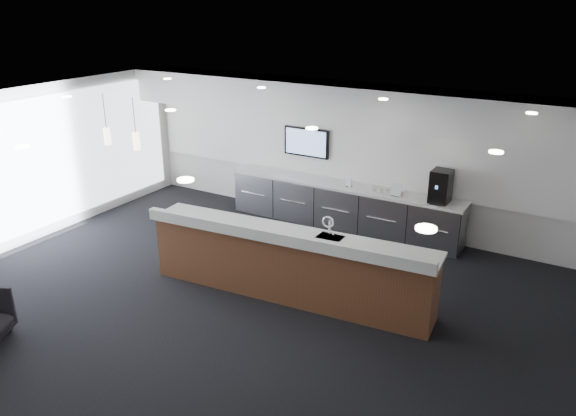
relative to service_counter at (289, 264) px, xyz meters
The scene contains 21 objects.
ground 0.97m from the service_counter, 129.51° to the right, with size 10.00×10.00×0.00m, color black.
ceiling 2.55m from the service_counter, 129.51° to the right, with size 10.00×8.00×0.02m, color black.
back_wall 3.55m from the service_counter, 98.34° to the left, with size 10.00×0.02×3.00m, color silver.
left_wall 5.61m from the service_counter, behind, with size 0.02×8.00×3.00m, color silver.
soffit_bulkhead 3.64m from the service_counter, 99.59° to the left, with size 10.00×0.90×0.70m, color white.
alcove_panel 3.55m from the service_counter, 98.41° to the left, with size 9.80×0.06×1.40m, color white.
window_blinds_wall 5.57m from the service_counter, behind, with size 0.04×7.36×2.55m, color silver.
back_credenza 3.08m from the service_counter, 99.31° to the left, with size 5.06×0.66×0.95m.
wall_tv 3.78m from the service_counter, 114.39° to the left, with size 1.05×0.08×0.62m.
pendant_left 3.35m from the service_counter, behind, with size 0.12×0.12×0.30m, color beige.
pendant_right 3.97m from the service_counter, behind, with size 0.12×0.12×0.30m, color beige.
ceiling_can_lights 2.52m from the service_counter, 129.51° to the right, with size 7.00×5.00×0.02m, color white, non-canonical shape.
service_counter is the anchor object (origin of this frame).
coffee_machine 3.44m from the service_counter, 63.48° to the left, with size 0.36×0.48×0.62m.
info_sign_left 3.01m from the service_counter, 96.44° to the left, with size 0.14×0.02×0.19m, color white.
info_sign_right 3.02m from the service_counter, 76.50° to the left, with size 0.20×0.02×0.27m, color white.
cup_0 3.08m from the service_counter, 75.31° to the left, with size 0.10×0.10×0.09m, color white.
cup_1 3.05m from the service_counter, 77.88° to the left, with size 0.10×0.10×0.09m, color white.
cup_2 3.02m from the service_counter, 80.50° to the left, with size 0.10×0.10×0.09m, color white.
cup_3 3.00m from the service_counter, 83.16° to the left, with size 0.10×0.10×0.09m, color white.
cup_4 2.99m from the service_counter, 85.86° to the left, with size 0.10×0.10×0.09m, color white.
Camera 1 is at (4.56, -6.32, 4.59)m, focal length 35.00 mm.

